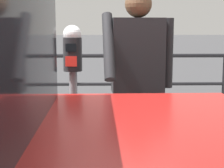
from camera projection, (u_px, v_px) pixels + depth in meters
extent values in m
cube|color=gray|center=(68.00, 150.00, 4.43)|extent=(36.00, 2.95, 0.13)
cylinder|color=slate|center=(74.00, 128.00, 3.27)|extent=(0.07, 0.07, 1.06)
cylinder|color=black|center=(73.00, 54.00, 3.16)|extent=(0.17, 0.17, 0.30)
sphere|color=silver|center=(72.00, 34.00, 3.13)|extent=(0.17, 0.17, 0.17)
cube|color=black|center=(71.00, 48.00, 3.06)|extent=(0.09, 0.01, 0.07)
cube|color=red|center=(71.00, 61.00, 3.08)|extent=(0.10, 0.02, 0.09)
cylinder|color=#1E233F|center=(148.00, 138.00, 3.26)|extent=(0.15, 0.15, 0.88)
cylinder|color=#1E233F|center=(126.00, 139.00, 3.24)|extent=(0.15, 0.15, 0.88)
cube|color=black|center=(138.00, 55.00, 3.13)|extent=(0.47, 0.25, 0.66)
sphere|color=brown|center=(138.00, 4.00, 3.06)|extent=(0.24, 0.24, 0.24)
cylinder|color=black|center=(168.00, 53.00, 3.15)|extent=(0.09, 0.09, 0.62)
cylinder|color=black|center=(108.00, 46.00, 2.94)|extent=(0.11, 0.41, 0.57)
cylinder|color=black|center=(75.00, 56.00, 5.56)|extent=(24.00, 0.06, 0.06)
cylinder|color=black|center=(75.00, 84.00, 5.63)|extent=(24.00, 0.05, 0.05)
cylinder|color=black|center=(75.00, 87.00, 5.64)|extent=(0.06, 0.06, 1.01)
cylinder|color=black|center=(224.00, 87.00, 5.70)|extent=(0.06, 0.06, 1.01)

